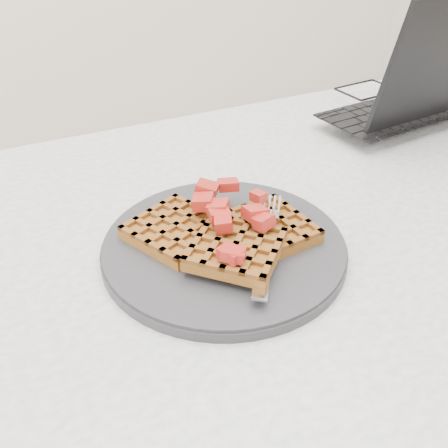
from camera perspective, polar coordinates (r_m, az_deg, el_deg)
name	(u,v)px	position (r m, az deg, el deg)	size (l,w,h in m)	color
table	(302,290)	(0.72, 8.88, -7.46)	(1.20, 0.80, 0.75)	silver
plate	(224,246)	(0.59, 0.00, -2.57)	(0.29, 0.29, 0.02)	#262628
waffles	(226,235)	(0.57, 0.18, -1.24)	(0.21, 0.20, 0.03)	#8F561E
strawberry_pile	(224,214)	(0.56, 0.00, 1.18)	(0.15, 0.15, 0.02)	maroon
fork	(267,244)	(0.57, 4.95, -2.31)	(0.02, 0.18, 0.02)	silver
laptop	(402,97)	(0.99, 19.64, 13.54)	(0.36, 0.28, 0.24)	black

